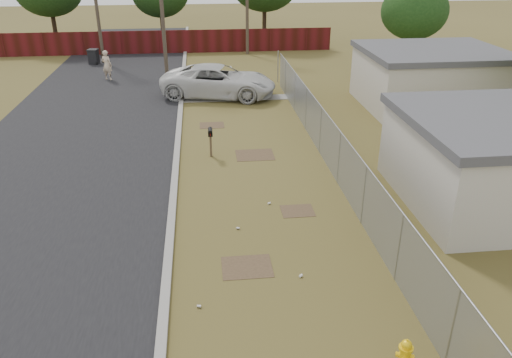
{
  "coord_description": "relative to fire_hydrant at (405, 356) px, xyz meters",
  "views": [
    {
      "loc": [
        -1.83,
        -16.45,
        8.23
      ],
      "look_at": [
        -0.17,
        -1.64,
        1.1
      ],
      "focal_mm": 35.0,
      "sensor_mm": 36.0,
      "label": 1
    }
  ],
  "objects": [
    {
      "name": "ground",
      "position": [
        -2.13,
        9.05,
        -0.39
      ],
      "size": [
        120.0,
        120.0,
        0.0
      ],
      "primitive_type": "plane",
      "color": "brown",
      "rests_on": "ground"
    },
    {
      "name": "street",
      "position": [
        -8.89,
        17.1,
        -0.37
      ],
      "size": [
        15.1,
        60.0,
        0.12
      ],
      "color": "black",
      "rests_on": "ground"
    },
    {
      "name": "chainlink_fence",
      "position": [
        0.99,
        10.07,
        0.41
      ],
      "size": [
        0.1,
        27.06,
        2.02
      ],
      "color": "gray",
      "rests_on": "ground"
    },
    {
      "name": "privacy_fence",
      "position": [
        -8.13,
        34.05,
        0.51
      ],
      "size": [
        30.0,
        0.12,
        1.8
      ],
      "primitive_type": "cube",
      "color": "#4F1113",
      "rests_on": "ground"
    },
    {
      "name": "houses",
      "position": [
        7.57,
        12.18,
        1.17
      ],
      "size": [
        9.3,
        17.24,
        3.1
      ],
      "color": "beige",
      "rests_on": "ground"
    },
    {
      "name": "fire_hydrant",
      "position": [
        0.0,
        0.0,
        0.0
      ],
      "size": [
        0.43,
        0.43,
        0.84
      ],
      "color": "yellow",
      "rests_on": "ground"
    },
    {
      "name": "mailbox",
      "position": [
        -3.68,
        12.13,
        0.58
      ],
      "size": [
        0.19,
        0.53,
        1.23
      ],
      "color": "brown",
      "rests_on": "ground"
    },
    {
      "name": "pickup_truck",
      "position": [
        -2.94,
        21.09,
        0.52
      ],
      "size": [
        7.07,
        4.48,
        1.82
      ],
      "primitive_type": "imported",
      "rotation": [
        0.0,
        0.0,
        1.33
      ],
      "color": "silver",
      "rests_on": "ground"
    },
    {
      "name": "pedestrian",
      "position": [
        -9.99,
        25.79,
        0.57
      ],
      "size": [
        0.82,
        0.7,
        1.91
      ],
      "primitive_type": "imported",
      "rotation": [
        0.0,
        0.0,
        2.73
      ],
      "color": "beige",
      "rests_on": "ground"
    },
    {
      "name": "trash_bin",
      "position": [
        -11.74,
        30.65,
        0.16
      ],
      "size": [
        0.83,
        0.9,
        1.08
      ],
      "color": "black",
      "rests_on": "ground"
    },
    {
      "name": "scattered_litter",
      "position": [
        -2.66,
        4.91,
        -0.35
      ],
      "size": [
        2.87,
        5.24,
        0.07
      ],
      "color": "silver",
      "rests_on": "ground"
    }
  ]
}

